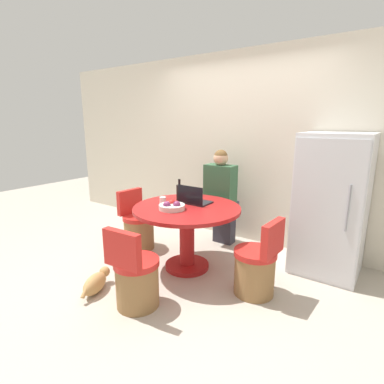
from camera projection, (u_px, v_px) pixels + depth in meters
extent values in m
plane|color=#B2A899|center=(179.00, 275.00, 3.35)|extent=(12.00, 12.00, 0.00)
cube|color=beige|center=(241.00, 149.00, 4.18)|extent=(7.00, 0.06, 2.60)
cube|color=silver|center=(331.00, 205.00, 3.28)|extent=(0.70, 0.65, 1.56)
cube|color=silver|center=(324.00, 212.00, 3.02)|extent=(0.67, 0.01, 1.46)
cylinder|color=gray|center=(348.00, 208.00, 2.87)|extent=(0.02, 0.02, 0.47)
cylinder|color=maroon|center=(187.00, 265.00, 3.51)|extent=(0.51, 0.51, 0.05)
cylinder|color=maroon|center=(187.00, 237.00, 3.43)|extent=(0.17, 0.17, 0.65)
cylinder|color=maroon|center=(187.00, 208.00, 3.35)|extent=(1.21, 1.21, 0.04)
cylinder|color=olive|center=(137.00, 285.00, 2.76)|extent=(0.39, 0.39, 0.40)
cylinder|color=red|center=(136.00, 262.00, 2.70)|extent=(0.42, 0.42, 0.06)
cube|color=red|center=(122.00, 249.00, 2.52)|extent=(0.38, 0.10, 0.33)
cylinder|color=olive|center=(254.00, 274.00, 2.95)|extent=(0.39, 0.39, 0.40)
cylinder|color=red|center=(255.00, 253.00, 2.90)|extent=(0.42, 0.42, 0.06)
cube|color=red|center=(273.00, 239.00, 2.75)|extent=(0.09, 0.38, 0.33)
cylinder|color=olive|center=(139.00, 234.00, 4.02)|extent=(0.39, 0.39, 0.40)
cylinder|color=red|center=(138.00, 217.00, 3.96)|extent=(0.42, 0.42, 0.06)
cube|color=red|center=(130.00, 201.00, 4.02)|extent=(0.10, 0.38, 0.33)
cube|color=#2D2D38|center=(224.00, 226.00, 4.21)|extent=(0.28, 0.16, 0.46)
cube|color=#2D2D38|center=(223.00, 207.00, 4.10)|extent=(0.32, 0.36, 0.14)
cube|color=#2D5638|center=(220.00, 184.00, 3.96)|extent=(0.40, 0.22, 0.52)
sphere|color=tan|center=(221.00, 158.00, 3.88)|extent=(0.19, 0.19, 0.19)
sphere|color=brown|center=(221.00, 156.00, 3.87)|extent=(0.18, 0.18, 0.18)
cube|color=#232328|center=(196.00, 202.00, 3.50)|extent=(0.34, 0.24, 0.02)
cube|color=black|center=(190.00, 195.00, 3.38)|extent=(0.34, 0.01, 0.20)
cylinder|color=beige|center=(172.00, 207.00, 3.24)|extent=(0.28, 0.28, 0.05)
sphere|color=#7A2D5B|center=(177.00, 205.00, 3.20)|extent=(0.08, 0.08, 0.08)
sphere|color=red|center=(172.00, 203.00, 3.29)|extent=(0.07, 0.07, 0.07)
sphere|color=#7A2D5B|center=(167.00, 205.00, 3.19)|extent=(0.08, 0.08, 0.08)
cylinder|color=white|center=(163.00, 200.00, 3.47)|extent=(0.07, 0.07, 0.08)
cylinder|color=black|center=(179.00, 193.00, 3.61)|extent=(0.07, 0.07, 0.19)
cylinder|color=black|center=(179.00, 182.00, 3.58)|extent=(0.03, 0.03, 0.07)
ellipsoid|color=tan|center=(95.00, 284.00, 2.98)|extent=(0.27, 0.37, 0.19)
sphere|color=tan|center=(105.00, 272.00, 3.15)|extent=(0.11, 0.11, 0.11)
cylinder|color=tan|center=(86.00, 290.00, 2.83)|extent=(0.09, 0.15, 0.12)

